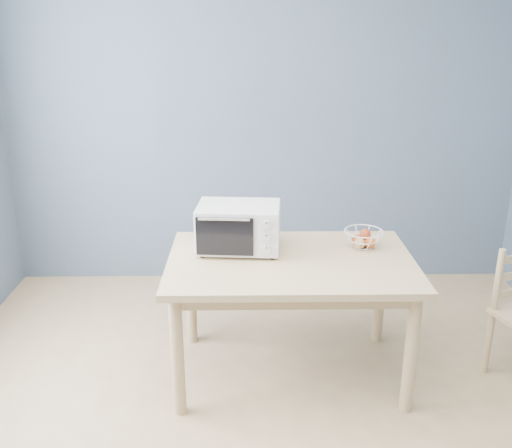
{
  "coord_description": "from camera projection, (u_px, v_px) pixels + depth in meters",
  "views": [
    {
      "loc": [
        -0.12,
        -2.14,
        2.03
      ],
      "look_at": [
        -0.08,
        0.94,
        0.93
      ],
      "focal_mm": 40.0,
      "sensor_mm": 36.0,
      "label": 1
    }
  ],
  "objects": [
    {
      "name": "fruit_basket",
      "position": [
        363.0,
        239.0,
        3.38
      ],
      "size": [
        0.29,
        0.29,
        0.12
      ],
      "rotation": [
        0.0,
        0.0,
        0.27
      ],
      "color": "white",
      "rests_on": "dining_table"
    },
    {
      "name": "room",
      "position": [
        279.0,
        216.0,
        2.26
      ],
      "size": [
        4.01,
        4.51,
        2.61
      ],
      "color": "tan",
      "rests_on": "ground"
    },
    {
      "name": "toaster_oven",
      "position": [
        235.0,
        227.0,
        3.32
      ],
      "size": [
        0.5,
        0.37,
        0.28
      ],
      "rotation": [
        0.0,
        0.0,
        -0.08
      ],
      "color": "white",
      "rests_on": "dining_table"
    },
    {
      "name": "dining_table",
      "position": [
        291.0,
        275.0,
        3.27
      ],
      "size": [
        1.4,
        0.9,
        0.75
      ],
      "color": "tan",
      "rests_on": "ground"
    }
  ]
}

